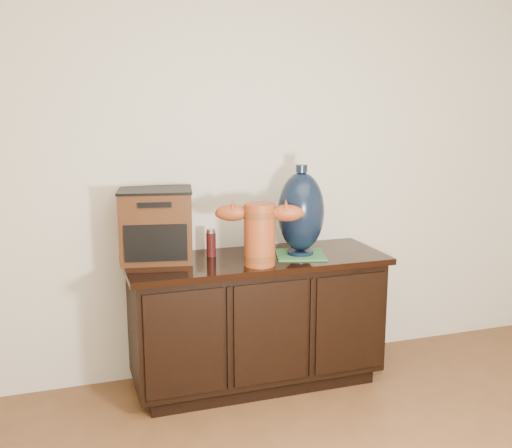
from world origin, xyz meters
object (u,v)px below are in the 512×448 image
object	(u,v)px
tv_radio	(156,225)
lamp_base	(301,212)
spray_can	(211,243)
sideboard	(256,319)
terracotta_vessel	(259,231)

from	to	relation	value
tv_radio	lamp_base	distance (m)	0.80
spray_can	sideboard	bearing A→B (deg)	-23.56
terracotta_vessel	spray_can	bearing A→B (deg)	147.48
terracotta_vessel	spray_can	distance (m)	0.34
sideboard	terracotta_vessel	size ratio (longest dim) A/B	3.13
spray_can	terracotta_vessel	bearing A→B (deg)	-52.07
terracotta_vessel	spray_can	world-z (taller)	terracotta_vessel
sideboard	tv_radio	bearing A→B (deg)	167.10
sideboard	terracotta_vessel	world-z (taller)	terracotta_vessel
terracotta_vessel	lamp_base	xyz separation A→B (m)	(0.28, 0.12, 0.06)
tv_radio	spray_can	bearing A→B (deg)	6.74
sideboard	lamp_base	world-z (taller)	lamp_base
terracotta_vessel	sideboard	bearing A→B (deg)	97.45
terracotta_vessel	tv_radio	xyz separation A→B (m)	(-0.50, 0.28, 0.01)
terracotta_vessel	lamp_base	bearing A→B (deg)	42.14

